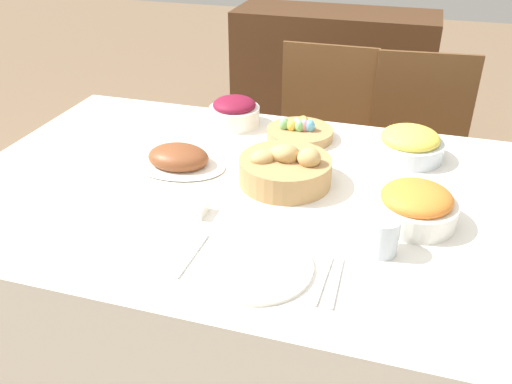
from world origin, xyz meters
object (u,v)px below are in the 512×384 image
at_px(sideboard, 332,84).
at_px(butter_dish, 187,207).
at_px(chair_far_right, 418,157).
at_px(beet_salad_bowl, 234,112).
at_px(carrot_bowl, 416,206).
at_px(dinner_plate, 256,267).
at_px(ham_platter, 179,159).
at_px(spoon, 337,283).
at_px(egg_basket, 300,132).
at_px(knife, 323,280).
at_px(chair_far_center, 320,145).
at_px(drinking_cup, 382,235).
at_px(pineapple_bowl, 409,144).
at_px(fork, 192,255).
at_px(bread_basket, 285,168).

distance_m(sideboard, butter_dish, 2.10).
distance_m(chair_far_right, beet_salad_bowl, 0.86).
bearing_deg(carrot_bowl, dinner_plate, -137.67).
relative_size(ham_platter, spoon, 1.65).
distance_m(chair_far_right, egg_basket, 0.71).
xyz_separation_m(sideboard, knife, (0.35, -2.25, 0.32)).
distance_m(sideboard, knife, 2.30).
distance_m(chair_far_center, dinner_plate, 1.27).
relative_size(carrot_bowl, knife, 1.20).
height_order(sideboard, ham_platter, sideboard).
distance_m(beet_salad_bowl, carrot_bowl, 0.81).
bearing_deg(chair_far_right, butter_dish, -124.76).
bearing_deg(egg_basket, dinner_plate, -85.01).
bearing_deg(drinking_cup, carrot_bowl, 66.00).
xyz_separation_m(beet_salad_bowl, butter_dish, (0.07, -0.61, -0.03)).
distance_m(chair_far_center, ham_platter, 0.91).
xyz_separation_m(chair_far_right, drinking_cup, (-0.08, -1.09, 0.30)).
distance_m(pineapple_bowl, drinking_cup, 0.54).
distance_m(chair_far_center, butter_dish, 1.11).
distance_m(sideboard, dinner_plate, 2.28).
relative_size(sideboard, spoon, 6.47).
distance_m(spoon, drinking_cup, 0.18).
height_order(chair_far_center, sideboard, chair_far_center).
bearing_deg(drinking_cup, dinner_plate, -150.81).
height_order(carrot_bowl, butter_dish, carrot_bowl).
relative_size(chair_far_center, drinking_cup, 9.83).
height_order(egg_basket, carrot_bowl, carrot_bowl).
bearing_deg(fork, pineapple_bowl, 57.74).
relative_size(drinking_cup, butter_dish, 0.90).
bearing_deg(beet_salad_bowl, chair_far_center, 61.45).
height_order(egg_basket, dinner_plate, egg_basket).
height_order(chair_far_center, ham_platter, chair_far_center).
xyz_separation_m(pineapple_bowl, butter_dish, (-0.55, -0.51, -0.03)).
xyz_separation_m(chair_far_right, beet_salad_bowl, (-0.67, -0.45, 0.30)).
height_order(dinner_plate, spoon, dinner_plate).
relative_size(chair_far_right, bread_basket, 3.37).
bearing_deg(chair_far_center, dinner_plate, -86.82).
xyz_separation_m(ham_platter, butter_dish, (0.13, -0.24, -0.01)).
relative_size(dinner_plate, fork, 1.47).
bearing_deg(sideboard, beet_salad_bowl, -94.86).
relative_size(chair_far_right, dinner_plate, 3.43).
bearing_deg(chair_far_right, bread_basket, -120.48).
bearing_deg(knife, sideboard, 100.35).
xyz_separation_m(sideboard, drinking_cup, (0.46, -2.10, 0.36)).
height_order(pineapple_bowl, drinking_cup, pineapple_bowl).
bearing_deg(chair_far_center, egg_basket, -89.19).
height_order(beet_salad_bowl, dinner_plate, beet_salad_bowl).
xyz_separation_m(bread_basket, spoon, (0.22, -0.41, -0.05)).
bearing_deg(beet_salad_bowl, sideboard, 85.14).
relative_size(beet_salad_bowl, spoon, 1.01).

